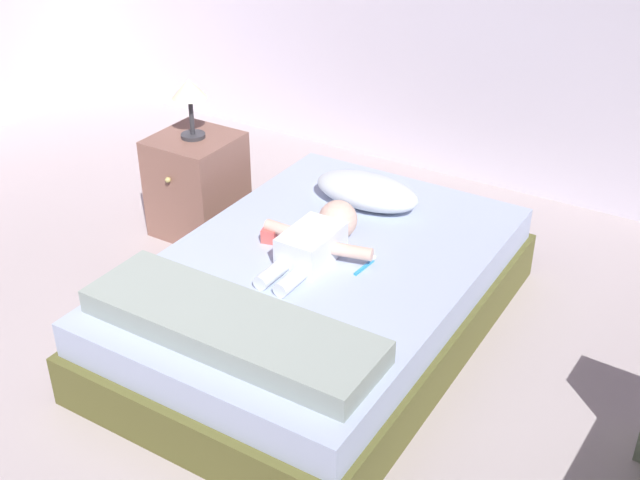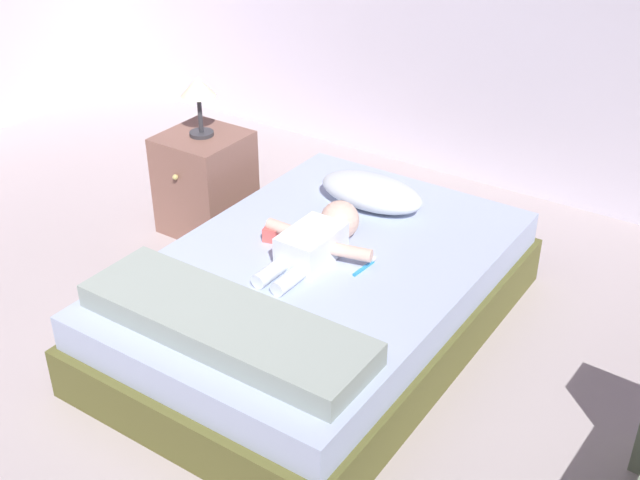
% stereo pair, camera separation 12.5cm
% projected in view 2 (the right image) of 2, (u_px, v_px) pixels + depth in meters
% --- Properties ---
extents(ground_plane, '(8.00, 8.00, 0.00)m').
position_uv_depth(ground_plane, '(89.00, 456.00, 2.97)').
color(ground_plane, '#B0A3A4').
extents(bed, '(1.31, 1.94, 0.38)m').
position_uv_depth(bed, '(320.00, 297.00, 3.54)').
color(bed, brown).
rests_on(bed, ground_plane).
extents(pillow, '(0.53, 0.27, 0.15)m').
position_uv_depth(pillow, '(371.00, 192.00, 3.83)').
color(pillow, silver).
rests_on(pillow, bed).
extents(baby, '(0.53, 0.63, 0.18)m').
position_uv_depth(baby, '(319.00, 238.00, 3.46)').
color(baby, white).
rests_on(baby, bed).
extents(toothbrush, '(0.03, 0.15, 0.02)m').
position_uv_depth(toothbrush, '(365.00, 267.00, 3.38)').
color(toothbrush, '#2C96E4').
rests_on(toothbrush, bed).
extents(nightstand, '(0.41, 0.44, 0.55)m').
position_uv_depth(nightstand, '(206.00, 182.00, 4.33)').
color(nightstand, '#865B4D').
rests_on(nightstand, ground_plane).
extents(lamp, '(0.18, 0.18, 0.32)m').
position_uv_depth(lamp, '(198.00, 91.00, 4.07)').
color(lamp, '#333338').
rests_on(lamp, nightstand).
extents(blanket, '(1.18, 0.36, 0.10)m').
position_uv_depth(blanket, '(225.00, 323.00, 2.97)').
color(blanket, '#93A197').
rests_on(blanket, bed).
extents(toy_block, '(0.08, 0.08, 0.06)m').
position_uv_depth(toy_block, '(271.00, 234.00, 3.57)').
color(toy_block, '#DE5650').
rests_on(toy_block, bed).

